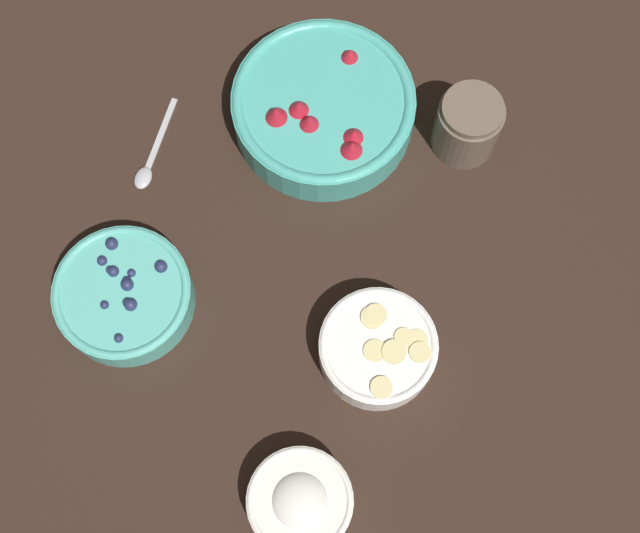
# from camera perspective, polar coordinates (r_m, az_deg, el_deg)

# --- Properties ---
(ground_plane) EXTENTS (4.00, 4.00, 0.00)m
(ground_plane) POSITION_cam_1_polar(r_m,az_deg,el_deg) (1.12, -2.28, -1.18)
(ground_plane) COLOR black
(bowl_strawberries) EXTENTS (0.24, 0.24, 0.08)m
(bowl_strawberries) POSITION_cam_1_polar(r_m,az_deg,el_deg) (1.17, 0.21, 10.14)
(bowl_strawberries) COLOR #47AD9E
(bowl_strawberries) RESTS_ON ground_plane
(bowl_blueberries) EXTENTS (0.17, 0.17, 0.06)m
(bowl_blueberries) POSITION_cam_1_polar(r_m,az_deg,el_deg) (1.11, -12.44, -1.79)
(bowl_blueberries) COLOR #56B7A8
(bowl_blueberries) RESTS_ON ground_plane
(bowl_bananas) EXTENTS (0.14, 0.14, 0.05)m
(bowl_bananas) POSITION_cam_1_polar(r_m,az_deg,el_deg) (1.07, 3.74, -5.24)
(bowl_bananas) COLOR white
(bowl_bananas) RESTS_ON ground_plane
(bowl_cream) EXTENTS (0.12, 0.12, 0.05)m
(bowl_cream) POSITION_cam_1_polar(r_m,az_deg,el_deg) (1.05, -1.28, -14.80)
(bowl_cream) COLOR white
(bowl_cream) RESTS_ON ground_plane
(jar_chocolate) EXTENTS (0.08, 0.08, 0.09)m
(jar_chocolate) POSITION_cam_1_polar(r_m,az_deg,el_deg) (1.17, 9.40, 8.86)
(jar_chocolate) COLOR brown
(jar_chocolate) RESTS_ON ground_plane
(spoon) EXTENTS (0.14, 0.02, 0.01)m
(spoon) POSITION_cam_1_polar(r_m,az_deg,el_deg) (1.20, -10.82, 6.66)
(spoon) COLOR #B2B2B7
(spoon) RESTS_ON ground_plane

